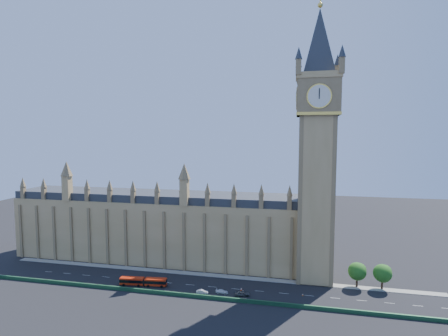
% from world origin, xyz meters
% --- Properties ---
extents(ground, '(400.00, 400.00, 0.00)m').
position_xyz_m(ground, '(0.00, 0.00, 0.00)').
color(ground, black).
rests_on(ground, ground).
extents(palace_westminster, '(120.00, 20.00, 28.00)m').
position_xyz_m(palace_westminster, '(-25.00, 22.00, 13.86)').
color(palace_westminster, tan).
rests_on(palace_westminster, ground).
extents(elizabeth_tower, '(20.59, 20.59, 105.00)m').
position_xyz_m(elizabeth_tower, '(38.00, 13.99, 54.56)').
color(elizabeth_tower, tan).
rests_on(elizabeth_tower, ground).
extents(bridge_parapet, '(160.00, 0.60, 1.20)m').
position_xyz_m(bridge_parapet, '(0.00, -9.00, 0.60)').
color(bridge_parapet, '#1E4C2D').
rests_on(bridge_parapet, ground).
extents(kerb_north, '(160.00, 3.00, 0.16)m').
position_xyz_m(kerb_north, '(0.00, 9.50, 0.08)').
color(kerb_north, gray).
rests_on(kerb_north, ground).
extents(tree_east_near, '(6.00, 6.00, 8.50)m').
position_xyz_m(tree_east_near, '(52.22, 10.08, 5.64)').
color(tree_east_near, '#382619').
rests_on(tree_east_near, ground).
extents(tree_east_far, '(6.00, 6.00, 8.50)m').
position_xyz_m(tree_east_far, '(60.22, 10.08, 5.64)').
color(tree_east_far, '#382619').
rests_on(tree_east_far, ground).
extents(red_bus, '(16.30, 4.07, 2.74)m').
position_xyz_m(red_bus, '(-19.39, -4.06, 1.45)').
color(red_bus, red).
rests_on(red_bus, ground).
extents(car_grey, '(4.89, 2.50, 1.60)m').
position_xyz_m(car_grey, '(15.01, -4.63, 0.80)').
color(car_grey, '#3C4044').
rests_on(car_grey, ground).
extents(car_silver, '(3.99, 1.81, 1.27)m').
position_xyz_m(car_silver, '(2.00, -5.71, 0.64)').
color(car_silver, '#ABAEB3').
rests_on(car_silver, ground).
extents(car_white, '(4.13, 1.86, 1.18)m').
position_xyz_m(car_white, '(8.21, -4.16, 0.59)').
color(car_white, white).
rests_on(car_white, ground).
extents(cone_a, '(0.45, 0.45, 0.69)m').
position_xyz_m(cone_a, '(14.84, -1.80, 0.34)').
color(cone_a, black).
rests_on(cone_a, ground).
extents(cone_b, '(0.62, 0.62, 0.79)m').
position_xyz_m(cone_b, '(14.00, -1.00, 0.39)').
color(cone_b, black).
rests_on(cone_b, ground).
extents(cone_c, '(0.54, 0.54, 0.74)m').
position_xyz_m(cone_c, '(14.04, -0.42, 0.36)').
color(cone_c, black).
rests_on(cone_c, ground).
extents(cone_d, '(0.42, 0.42, 0.62)m').
position_xyz_m(cone_d, '(34.00, -0.49, 0.31)').
color(cone_d, black).
rests_on(cone_d, ground).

